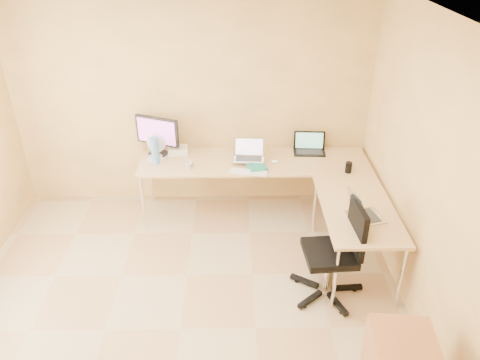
{
  "coord_description": "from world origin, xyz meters",
  "views": [
    {
      "loc": [
        0.49,
        -2.96,
        3.22
      ],
      "look_at": [
        0.55,
        1.1,
        0.9
      ],
      "focal_mm": 35.0,
      "sensor_mm": 36.0,
      "label": 1
    }
  ],
  "objects_px": {
    "water_bottle": "(155,150)",
    "desk_fan": "(157,146)",
    "desk_return": "(353,237)",
    "laptop_black": "(310,144)",
    "laptop_return": "(367,207)",
    "office_chair": "(330,252)",
    "mug": "(189,165)",
    "desk_main": "(254,188)",
    "keyboard": "(249,172)",
    "monitor": "(158,136)",
    "laptop_center": "(249,150)"
  },
  "relations": [
    {
      "from": "water_bottle",
      "to": "desk_fan",
      "type": "relative_size",
      "value": 1.14
    },
    {
      "from": "desk_return",
      "to": "laptop_black",
      "type": "xyz_separation_m",
      "value": [
        -0.31,
        1.2,
        0.48
      ]
    },
    {
      "from": "desk_fan",
      "to": "laptop_return",
      "type": "height_order",
      "value": "desk_fan"
    },
    {
      "from": "office_chair",
      "to": "mug",
      "type": "bearing_deg",
      "value": 134.76
    },
    {
      "from": "mug",
      "to": "desk_main",
      "type": "bearing_deg",
      "value": 14.13
    },
    {
      "from": "desk_main",
      "to": "keyboard",
      "type": "bearing_deg",
      "value": -103.83
    },
    {
      "from": "desk_return",
      "to": "office_chair",
      "type": "bearing_deg",
      "value": -129.52
    },
    {
      "from": "laptop_black",
      "to": "desk_fan",
      "type": "distance_m",
      "value": 1.8
    },
    {
      "from": "keyboard",
      "to": "laptop_return",
      "type": "height_order",
      "value": "laptop_return"
    },
    {
      "from": "monitor",
      "to": "keyboard",
      "type": "bearing_deg",
      "value": -2.63
    },
    {
      "from": "laptop_return",
      "to": "office_chair",
      "type": "relative_size",
      "value": 0.36
    },
    {
      "from": "keyboard",
      "to": "desk_main",
      "type": "bearing_deg",
      "value": 88.6
    },
    {
      "from": "laptop_black",
      "to": "office_chair",
      "type": "distance_m",
      "value": 1.64
    },
    {
      "from": "laptop_return",
      "to": "keyboard",
      "type": "bearing_deg",
      "value": 35.99
    },
    {
      "from": "keyboard",
      "to": "mug",
      "type": "relative_size",
      "value": 4.54
    },
    {
      "from": "keyboard",
      "to": "desk_fan",
      "type": "bearing_deg",
      "value": 171.46
    },
    {
      "from": "desk_main",
      "to": "laptop_black",
      "type": "xyz_separation_m",
      "value": [
        0.67,
        0.2,
        0.48
      ]
    },
    {
      "from": "desk_return",
      "to": "laptop_return",
      "type": "height_order",
      "value": "laptop_return"
    },
    {
      "from": "desk_main",
      "to": "desk_return",
      "type": "distance_m",
      "value": 1.4
    },
    {
      "from": "keyboard",
      "to": "laptop_center",
      "type": "bearing_deg",
      "value": 100.42
    },
    {
      "from": "desk_main",
      "to": "monitor",
      "type": "height_order",
      "value": "monitor"
    },
    {
      "from": "laptop_return",
      "to": "laptop_black",
      "type": "bearing_deg",
      "value": -0.93
    },
    {
      "from": "office_chair",
      "to": "keyboard",
      "type": "bearing_deg",
      "value": 119.0
    },
    {
      "from": "desk_main",
      "to": "monitor",
      "type": "distance_m",
      "value": 1.29
    },
    {
      "from": "monitor",
      "to": "mug",
      "type": "distance_m",
      "value": 0.58
    },
    {
      "from": "water_bottle",
      "to": "office_chair",
      "type": "bearing_deg",
      "value": -37.41
    },
    {
      "from": "mug",
      "to": "laptop_return",
      "type": "xyz_separation_m",
      "value": [
        1.75,
        -1.0,
        0.08
      ]
    },
    {
      "from": "laptop_black",
      "to": "water_bottle",
      "type": "height_order",
      "value": "water_bottle"
    },
    {
      "from": "desk_fan",
      "to": "office_chair",
      "type": "relative_size",
      "value": 0.28
    },
    {
      "from": "laptop_black",
      "to": "water_bottle",
      "type": "distance_m",
      "value": 1.81
    },
    {
      "from": "laptop_center",
      "to": "office_chair",
      "type": "relative_size",
      "value": 0.35
    },
    {
      "from": "desk_main",
      "to": "desk_return",
      "type": "xyz_separation_m",
      "value": [
        0.98,
        -1.0,
        0.0
      ]
    },
    {
      "from": "laptop_return",
      "to": "office_chair",
      "type": "xyz_separation_m",
      "value": [
        -0.36,
        -0.21,
        -0.35
      ]
    },
    {
      "from": "desk_return",
      "to": "water_bottle",
      "type": "xyz_separation_m",
      "value": [
        -2.1,
        0.96,
        0.53
      ]
    },
    {
      "from": "monitor",
      "to": "laptop_return",
      "type": "relative_size",
      "value": 1.52
    },
    {
      "from": "laptop_return",
      "to": "laptop_center",
      "type": "bearing_deg",
      "value": 28.84
    },
    {
      "from": "laptop_center",
      "to": "laptop_black",
      "type": "bearing_deg",
      "value": 23.67
    },
    {
      "from": "desk_return",
      "to": "office_chair",
      "type": "xyz_separation_m",
      "value": [
        -0.33,
        -0.4,
        0.14
      ]
    },
    {
      "from": "desk_return",
      "to": "monitor",
      "type": "relative_size",
      "value": 2.38
    },
    {
      "from": "mug",
      "to": "laptop_return",
      "type": "bearing_deg",
      "value": -29.78
    },
    {
      "from": "desk_main",
      "to": "monitor",
      "type": "bearing_deg",
      "value": 169.93
    },
    {
      "from": "monitor",
      "to": "desk_fan",
      "type": "distance_m",
      "value": 0.13
    },
    {
      "from": "desk_main",
      "to": "laptop_return",
      "type": "distance_m",
      "value": 1.63
    },
    {
      "from": "water_bottle",
      "to": "desk_main",
      "type": "bearing_deg",
      "value": 2.22
    },
    {
      "from": "laptop_black",
      "to": "water_bottle",
      "type": "xyz_separation_m",
      "value": [
        -1.8,
        -0.24,
        0.04
      ]
    },
    {
      "from": "laptop_return",
      "to": "office_chair",
      "type": "distance_m",
      "value": 0.54
    },
    {
      "from": "laptop_center",
      "to": "water_bottle",
      "type": "height_order",
      "value": "water_bottle"
    },
    {
      "from": "mug",
      "to": "laptop_return",
      "type": "relative_size",
      "value": 0.25
    },
    {
      "from": "laptop_return",
      "to": "desk_fan",
      "type": "bearing_deg",
      "value": 44.29
    },
    {
      "from": "monitor",
      "to": "desk_main",
      "type": "bearing_deg",
      "value": 12.59
    }
  ]
}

